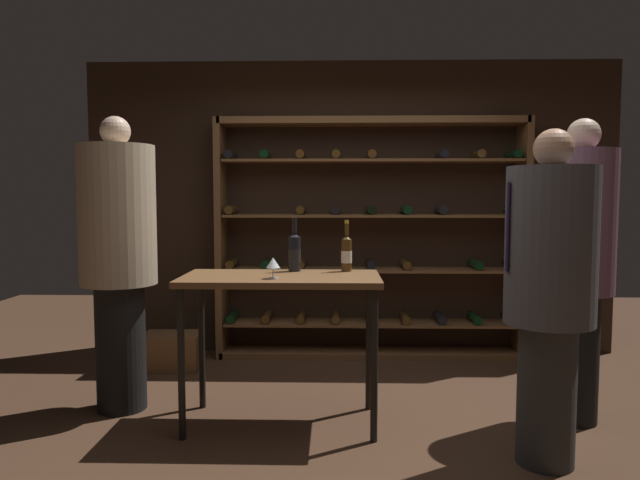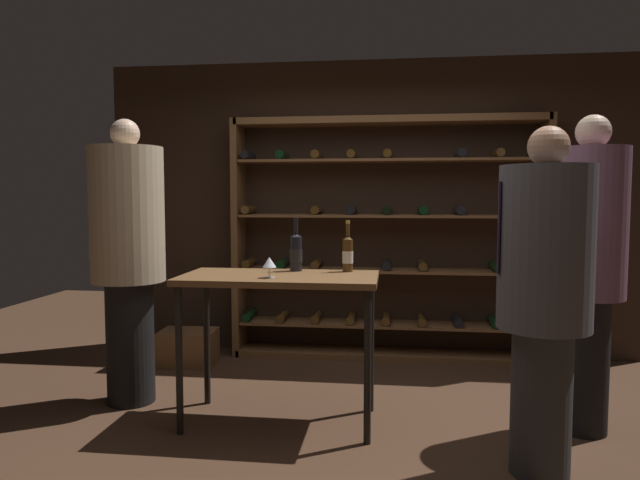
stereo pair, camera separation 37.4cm
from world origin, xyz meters
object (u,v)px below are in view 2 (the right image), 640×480
wine_rack (386,241)px  person_guest_blue_shirt (544,287)px  tasting_table (280,292)px  wine_crate (188,347)px  person_bystander_red_print (128,248)px  wine_bottle_gold_foil (348,253)px  wine_glass_stemmed_left (269,263)px  wine_bottle_green_slim (296,252)px  person_guest_plum_blouse (589,259)px

wine_rack → person_guest_blue_shirt: 2.27m
tasting_table → wine_crate: bearing=132.1°
person_bystander_red_print → wine_bottle_gold_foil: size_ratio=5.84×
person_guest_blue_shirt → wine_bottle_gold_foil: 1.32m
wine_crate → wine_bottle_gold_foil: wine_bottle_gold_foil is taller
wine_crate → wine_glass_stemmed_left: bearing=-52.1°
person_guest_blue_shirt → person_bystander_red_print: 2.75m
wine_rack → wine_bottle_green_slim: size_ratio=7.74×
person_bystander_red_print → wine_crate: person_bystander_red_print is taller
person_bystander_red_print → wine_bottle_green_slim: person_bystander_red_print is taller
wine_rack → wine_crate: 2.00m
person_guest_plum_blouse → wine_glass_stemmed_left: (-1.96, -0.23, -0.03)m
person_guest_blue_shirt → wine_bottle_gold_foil: (-1.08, 0.75, 0.09)m
wine_bottle_gold_foil → wine_glass_stemmed_left: bearing=-141.6°
person_guest_plum_blouse → wine_bottle_green_slim: 1.86m
wine_rack → wine_bottle_gold_foil: 1.39m
wine_bottle_green_slim → wine_bottle_gold_foil: size_ratio=1.05×
person_guest_plum_blouse → person_bystander_red_print: size_ratio=0.98×
person_guest_blue_shirt → wine_bottle_green_slim: size_ratio=5.06×
tasting_table → person_guest_plum_blouse: size_ratio=0.64×
tasting_table → wine_bottle_green_slim: bearing=72.0°
person_guest_plum_blouse → wine_bottle_green_slim: (-1.85, 0.13, 0.01)m
person_guest_blue_shirt → person_guest_plum_blouse: person_guest_plum_blouse is taller
tasting_table → wine_crate: (-1.05, 1.17, -0.71)m
wine_bottle_green_slim → wine_glass_stemmed_left: (-0.11, -0.36, -0.04)m
person_guest_blue_shirt → wine_glass_stemmed_left: size_ratio=14.08×
wine_rack → person_guest_blue_shirt: bearing=-68.3°
wine_crate → wine_glass_stemmed_left: (1.02, -1.31, 0.91)m
person_guest_plum_blouse → wine_bottle_green_slim: bearing=120.0°
wine_crate → wine_bottle_gold_foil: bearing=-32.5°
wine_rack → wine_bottle_gold_foil: wine_rack is taller
person_guest_plum_blouse → wine_crate: (-2.97, 1.08, -0.94)m
person_bystander_red_print → wine_bottle_green_slim: (1.21, -0.01, -0.01)m
person_bystander_red_print → person_guest_plum_blouse: bearing=25.4°
wine_glass_stemmed_left → wine_bottle_green_slim: bearing=73.3°
person_guest_plum_blouse → wine_crate: person_guest_plum_blouse is taller
wine_bottle_green_slim → wine_rack: bearing=66.5°
wine_crate → wine_glass_stemmed_left: wine_glass_stemmed_left is taller
wine_bottle_gold_foil → wine_glass_stemmed_left: (-0.46, -0.36, -0.03)m
wine_bottle_green_slim → person_bystander_red_print: bearing=179.4°
person_guest_plum_blouse → person_guest_blue_shirt: bearing=179.8°
wine_glass_stemmed_left → wine_rack: bearing=67.9°
wine_rack → wine_bottle_gold_foil: size_ratio=8.13×
person_bystander_red_print → wine_glass_stemmed_left: bearing=9.4°
person_guest_blue_shirt → wine_rack: bearing=29.0°
tasting_table → wine_bottle_green_slim: 0.33m
person_bystander_red_print → wine_glass_stemmed_left: (1.10, -0.37, -0.05)m
person_guest_blue_shirt → person_bystander_red_print: bearing=81.4°
tasting_table → wine_bottle_gold_foil: wine_bottle_gold_foil is taller
wine_bottle_gold_foil → person_bystander_red_print: bearing=179.8°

